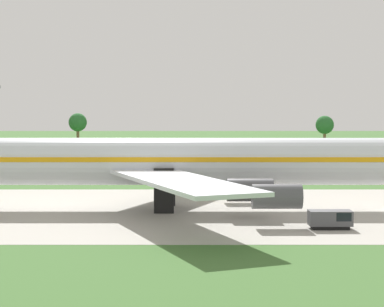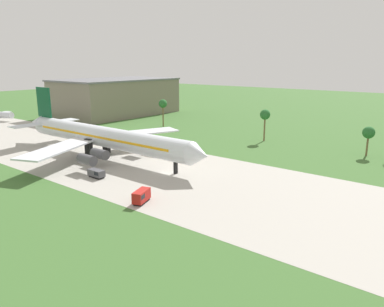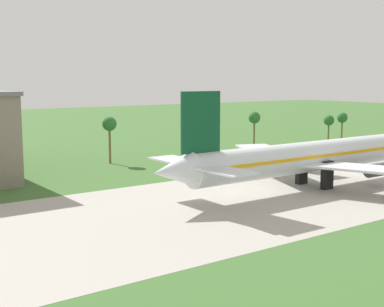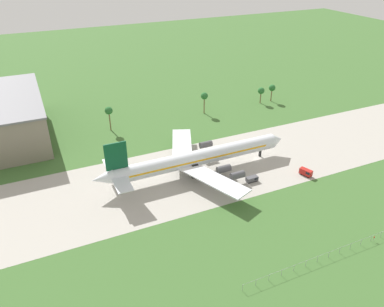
{
  "view_description": "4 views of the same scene",
  "coord_description": "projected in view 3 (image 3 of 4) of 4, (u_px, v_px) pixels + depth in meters",
  "views": [
    {
      "loc": [
        -25.59,
        -86.13,
        12.78
      ],
      "look_at": [
        -25.7,
        0.99,
        7.06
      ],
      "focal_mm": 65.0,
      "sensor_mm": 36.0,
      "label": 1
    },
    {
      "loc": [
        61.55,
        -67.26,
        27.65
      ],
      "look_at": [
        7.3,
        0.99,
        6.06
      ],
      "focal_mm": 35.0,
      "sensor_mm": 36.0,
      "label": 2
    },
    {
      "loc": [
        -109.25,
        -68.69,
        21.11
      ],
      "look_at": [
        -58.7,
        0.99,
        9.02
      ],
      "focal_mm": 50.0,
      "sensor_mm": 36.0,
      "label": 3
    },
    {
      "loc": [
        -78.54,
        -109.31,
        77.14
      ],
      "look_at": [
        -26.88,
        5.0,
        6.0
      ],
      "focal_mm": 35.0,
      "sensor_mm": 36.0,
      "label": 4
    }
  ],
  "objects": [
    {
      "name": "jet_airliner",
      "position": [
        321.0,
        156.0,
        105.77
      ],
      "size": [
        78.15,
        56.31,
        19.09
      ],
      "color": "silver",
      "rests_on": "ground_plane"
    },
    {
      "name": "palm_tree_row",
      "position": [
        270.0,
        120.0,
        165.02
      ],
      "size": [
        93.52,
        3.6,
        11.76
      ],
      "color": "brown",
      "rests_on": "ground_plane"
    }
  ]
}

